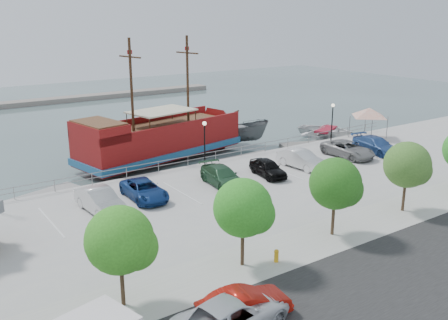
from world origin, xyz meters
TOP-DOWN VIEW (x-y plane):
  - ground at (0.00, 0.00)m, footprint 160.00×160.00m
  - street at (0.00, -16.00)m, footprint 100.00×8.00m
  - sidewalk at (0.00, -10.00)m, footprint 100.00×4.00m
  - seawall_railing at (0.00, 7.80)m, footprint 50.00×0.06m
  - far_shore at (10.00, 55.00)m, footprint 40.00×3.00m
  - pirate_ship at (0.93, 14.29)m, footprint 20.67×9.28m
  - patrol_boat at (9.30, 14.25)m, footprint 7.26×5.53m
  - speedboat at (20.14, 11.27)m, footprint 7.11×7.96m
  - dock_west at (-14.24, 9.20)m, footprint 7.92×4.43m
  - dock_mid at (6.58, 9.20)m, footprint 6.53×2.14m
  - dock_east at (16.08, 9.20)m, footprint 7.66×4.70m
  - canopy_tent at (21.16, 5.89)m, footprint 5.06×5.06m
  - street_van at (-11.93, -14.53)m, footprint 6.15×3.53m
  - street_sedan at (-10.91, -14.10)m, footprint 4.56×2.11m
  - fire_hydrant at (-6.24, -10.80)m, footprint 0.27×0.27m
  - lamp_post_mid at (0.00, 6.50)m, footprint 0.36×0.36m
  - lamp_post_right at (16.00, 6.50)m, footprint 0.36×0.36m
  - tree_b at (-14.85, -10.07)m, footprint 3.30×3.20m
  - tree_c at (-7.85, -10.07)m, footprint 3.30×3.20m
  - tree_d at (-0.85, -10.07)m, footprint 3.30×3.20m
  - tree_e at (6.15, -10.07)m, footprint 3.30×3.20m
  - parked_car_b at (-11.57, 1.83)m, footprint 2.16×5.19m
  - parked_car_c at (-7.91, 2.45)m, footprint 2.48×5.09m
  - parked_car_d at (-1.34, 1.75)m, footprint 2.68×5.40m
  - parked_car_e at (3.21, 1.52)m, footprint 2.38×4.51m
  - parked_car_f at (7.20, 1.65)m, footprint 2.09×5.01m
  - parked_car_g at (13.39, 1.79)m, footprint 2.63×5.57m
  - parked_car_h at (16.85, 1.25)m, footprint 2.87×5.71m

SIDE VIEW (x-z plane):
  - ground at x=0.00m, z-range -1.00..-1.00m
  - dock_mid at x=6.58m, z-range -1.00..-0.63m
  - dock_east at x=16.08m, z-range -1.00..-0.58m
  - dock_west at x=-14.24m, z-range -1.00..-0.56m
  - far_shore at x=10.00m, z-range -1.00..-0.20m
  - speedboat at x=20.14m, z-range -1.00..0.36m
  - street at x=0.00m, z-range -0.01..0.03m
  - sidewalk at x=0.00m, z-range -0.01..0.04m
  - patrol_boat at x=9.30m, z-range -1.00..1.65m
  - fire_hydrant at x=-6.24m, z-range 0.03..0.83m
  - seawall_railing at x=0.00m, z-range 0.03..1.03m
  - parked_car_c at x=-7.91m, z-range 0.00..1.40m
  - street_sedan at x=-10.91m, z-range 0.00..1.45m
  - parked_car_e at x=3.21m, z-range 0.00..1.46m
  - parked_car_d at x=-1.34m, z-range 0.00..1.51m
  - parked_car_g at x=13.39m, z-range 0.00..1.54m
  - parked_car_h at x=16.85m, z-range 0.00..1.59m
  - parked_car_f at x=7.20m, z-range 0.00..1.61m
  - street_van at x=-11.93m, z-range 0.00..1.61m
  - parked_car_b at x=-11.57m, z-range 0.00..1.67m
  - pirate_ship at x=0.93m, z-range -5.26..7.56m
  - lamp_post_mid at x=0.00m, z-range 0.80..5.08m
  - lamp_post_right at x=16.00m, z-range 0.80..5.08m
  - tree_b at x=-14.85m, z-range 0.80..5.80m
  - tree_c at x=-7.85m, z-range 0.80..5.80m
  - tree_d at x=-0.85m, z-range 0.80..5.80m
  - tree_e at x=6.15m, z-range 0.80..5.80m
  - canopy_tent at x=21.16m, z-range 1.45..5.35m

